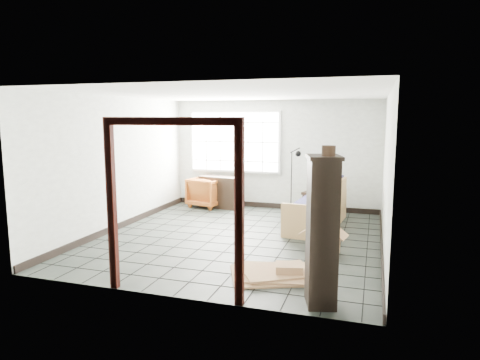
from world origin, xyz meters
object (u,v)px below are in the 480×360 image
(futon_sofa, at_px, (320,210))
(armchair, at_px, (207,191))
(side_table, at_px, (315,196))
(tall_shelf, at_px, (322,230))

(futon_sofa, relative_size, armchair, 2.78)
(futon_sofa, distance_m, side_table, 1.19)
(armchair, height_order, side_table, armchair)
(armchair, bearing_deg, side_table, -167.14)
(futon_sofa, height_order, tall_shelf, tall_shelf)
(futon_sofa, distance_m, armchair, 3.13)
(armchair, relative_size, tall_shelf, 0.45)
(futon_sofa, xyz_separation_m, armchair, (-2.91, 1.16, 0.06))
(tall_shelf, bearing_deg, side_table, 83.42)
(armchair, xyz_separation_m, side_table, (2.64, -0.00, 0.02))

